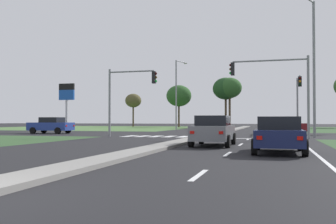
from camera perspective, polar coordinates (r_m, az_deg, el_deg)
The scene contains 31 objects.
ground_plane at distance 35.55m, azimuth 7.04°, elevation -3.36°, with size 200.00×200.00×0.00m, color black.
grass_verge_far_left at distance 67.12m, azimuth -11.72°, elevation -2.32°, with size 35.00×35.00×0.01m, color #476B38.
median_island_near at distance 17.02m, azimuth -2.55°, elevation -5.51°, with size 1.20×22.00×0.14m, color gray.
median_island_far at distance 60.37m, azimuth 10.58°, elevation -2.39°, with size 1.20×36.00×0.14m, color gray.
lane_dash_near at distance 9.46m, azimuth 4.63°, elevation -9.36°, with size 0.14×2.00×0.01m, color silver.
lane_dash_second at distance 15.36m, azimuth 8.92°, elevation -6.20°, with size 0.14×2.00×0.01m, color silver.
lane_dash_third at distance 21.31m, azimuth 10.80°, elevation -4.79°, with size 0.14×2.00×0.01m, color silver.
lane_dash_fourth at distance 27.29m, azimuth 11.85°, elevation -3.99°, with size 0.14×2.00×0.01m, color silver.
edge_line_right at distance 17.25m, azimuth 20.86°, elevation -5.59°, with size 0.14×24.00×0.01m, color silver.
stop_bar_near at distance 28.20m, azimuth 12.59°, elevation -3.90°, with size 6.40×0.50×0.01m, color silver.
crosswalk_bar_near at distance 32.15m, azimuth -5.74°, elevation -3.59°, with size 0.70×2.80×0.01m, color silver.
crosswalk_bar_second at distance 31.76m, azimuth -3.80°, elevation -3.62°, with size 0.70×2.80×0.01m, color silver.
crosswalk_bar_third at distance 31.39m, azimuth -1.82°, elevation -3.65°, with size 0.70×2.80×0.01m, color silver.
crosswalk_bar_fourth at distance 31.07m, azimuth 0.21°, elevation -3.68°, with size 0.70×2.80×0.01m, color silver.
crosswalk_bar_fifth at distance 30.78m, azimuth 2.28°, elevation -3.70°, with size 0.70×2.80×0.01m, color silver.
crosswalk_bar_sixth at distance 30.54m, azimuth 4.38°, elevation -3.72°, with size 0.70×2.80×0.01m, color silver.
crosswalk_bar_seventh at distance 30.34m, azimuth 6.52°, elevation -3.73°, with size 0.70×2.80×0.01m, color silver.
car_maroon_near at distance 36.49m, azimuth 16.76°, elevation -2.01°, with size 4.25×2.07×1.57m.
car_navy_second at distance 16.31m, azimuth 16.20°, elevation -3.21°, with size 2.05×4.36×1.48m.
car_grey_third at distance 20.12m, azimuth 6.79°, elevation -2.75°, with size 2.02×4.33×1.57m.
car_blue_fourth at distance 39.63m, azimuth -17.07°, elevation -1.90°, with size 4.34×2.09×1.62m.
traffic_signal_far_right at distance 40.29m, azimuth 18.87°, elevation 2.54°, with size 0.32×4.48×5.73m.
traffic_signal_near_left at distance 30.82m, azimuth -6.19°, elevation 3.27°, with size 4.12×0.32×5.47m.
traffic_signal_near_right at distance 28.66m, azimuth 16.16°, elevation 4.39°, with size 5.63×0.32×5.91m.
street_lamp_second at distance 30.98m, azimuth 20.83°, elevation 7.04°, with size 1.30×2.16×10.36m.
street_lamp_third at distance 54.64m, azimuth 1.36°, elevation 3.17°, with size 1.30×2.19×9.88m.
fuel_price_totem at distance 43.40m, azimuth -14.89°, elevation 2.21°, with size 1.80×0.24×5.35m.
treeline_near at distance 77.36m, azimuth -5.21°, elevation 1.68°, with size 3.25×3.25×6.65m.
treeline_second at distance 72.74m, azimuth 1.63°, elevation 2.41°, with size 4.76×4.76×7.97m.
treeline_third at distance 69.40m, azimuth 8.61°, elevation 3.44°, with size 4.65×4.65×8.96m.
treeline_fourth at distance 68.94m, azimuth 9.18°, elevation 3.53°, with size 4.30×4.30×8.89m.
Camera 1 is at (5.28, -5.13, 1.35)m, focal length 40.84 mm.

